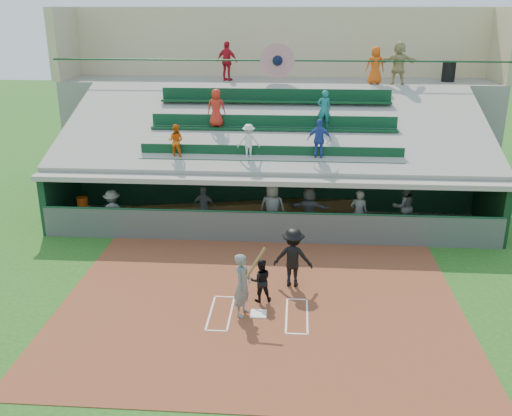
# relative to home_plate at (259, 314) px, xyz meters

# --- Properties ---
(ground) EXTENTS (100.00, 100.00, 0.00)m
(ground) POSITION_rel_home_plate_xyz_m (0.00, 0.00, -0.04)
(ground) COLOR #215618
(ground) RESTS_ON ground
(dirt_slab) EXTENTS (11.00, 9.00, 0.02)m
(dirt_slab) POSITION_rel_home_plate_xyz_m (0.00, 0.50, -0.03)
(dirt_slab) COLOR brown
(dirt_slab) RESTS_ON ground
(home_plate) EXTENTS (0.43, 0.43, 0.03)m
(home_plate) POSITION_rel_home_plate_xyz_m (0.00, 0.00, 0.00)
(home_plate) COLOR white
(home_plate) RESTS_ON dirt_slab
(batters_box_chalk) EXTENTS (2.65, 1.85, 0.01)m
(batters_box_chalk) POSITION_rel_home_plate_xyz_m (0.00, 0.00, -0.01)
(batters_box_chalk) COLOR white
(batters_box_chalk) RESTS_ON dirt_slab
(dugout_floor) EXTENTS (16.00, 3.50, 0.04)m
(dugout_floor) POSITION_rel_home_plate_xyz_m (0.00, 6.75, -0.02)
(dugout_floor) COLOR gray
(dugout_floor) RESTS_ON ground
(concourse_slab) EXTENTS (20.00, 3.00, 4.60)m
(concourse_slab) POSITION_rel_home_plate_xyz_m (0.00, 13.50, 2.26)
(concourse_slab) COLOR gray
(concourse_slab) RESTS_ON ground
(grandstand) EXTENTS (20.40, 10.40, 7.80)m
(grandstand) POSITION_rel_home_plate_xyz_m (-0.00, 10.51, 2.23)
(grandstand) COLOR #525853
(grandstand) RESTS_ON ground
(batter_at_plate) EXTENTS (0.92, 0.79, 1.95)m
(batter_at_plate) POSITION_rel_home_plate_xyz_m (-0.42, -0.02, 0.87)
(batter_at_plate) COLOR #5D605B
(batter_at_plate) RESTS_ON dirt_slab
(catcher) EXTENTS (0.69, 0.59, 1.24)m
(catcher) POSITION_rel_home_plate_xyz_m (0.00, 0.77, 0.61)
(catcher) COLOR black
(catcher) RESTS_ON dirt_slab
(home_umpire) EXTENTS (1.22, 0.80, 1.78)m
(home_umpire) POSITION_rel_home_plate_xyz_m (0.88, 1.78, 0.88)
(home_umpire) COLOR black
(home_umpire) RESTS_ON dirt_slab
(dugout_bench) EXTENTS (16.28, 4.05, 0.50)m
(dugout_bench) POSITION_rel_home_plate_xyz_m (0.27, 7.93, 0.25)
(dugout_bench) COLOR olive
(dugout_bench) RESTS_ON dugout_floor
(white_table) EXTENTS (0.88, 0.76, 0.64)m
(white_table) POSITION_rel_home_plate_xyz_m (-6.97, 6.17, 0.33)
(white_table) COLOR white
(white_table) RESTS_ON dugout_floor
(water_cooler) EXTENTS (0.40, 0.40, 0.40)m
(water_cooler) POSITION_rel_home_plate_xyz_m (-7.04, 6.23, 0.85)
(water_cooler) COLOR #CD450C
(water_cooler) RESTS_ON white_table
(dugout_player_a) EXTENTS (1.17, 0.88, 1.60)m
(dugout_player_a) POSITION_rel_home_plate_xyz_m (-5.64, 5.45, 0.81)
(dugout_player_a) COLOR #595C57
(dugout_player_a) RESTS_ON dugout_floor
(dugout_player_b) EXTENTS (0.97, 0.55, 1.55)m
(dugout_player_b) POSITION_rel_home_plate_xyz_m (-2.45, 6.28, 0.78)
(dugout_player_b) COLOR #565954
(dugout_player_b) RESTS_ON dugout_floor
(dugout_player_c) EXTENTS (0.99, 0.70, 1.91)m
(dugout_player_c) POSITION_rel_home_plate_xyz_m (0.10, 5.78, 0.96)
(dugout_player_c) COLOR #61645F
(dugout_player_c) RESTS_ON dugout_floor
(dugout_player_d) EXTENTS (1.59, 0.70, 1.66)m
(dugout_player_d) POSITION_rel_home_plate_xyz_m (1.42, 6.13, 0.84)
(dugout_player_d) COLOR #555853
(dugout_player_d) RESTS_ON dugout_floor
(dugout_player_e) EXTENTS (0.65, 0.45, 1.70)m
(dugout_player_e) POSITION_rel_home_plate_xyz_m (3.17, 5.82, 0.85)
(dugout_player_e) COLOR #60635E
(dugout_player_e) RESTS_ON dugout_floor
(dugout_player_f) EXTENTS (1.05, 0.93, 1.82)m
(dugout_player_f) POSITION_rel_home_plate_xyz_m (4.85, 6.48, 0.91)
(dugout_player_f) COLOR #5A5C57
(dugout_player_f) RESTS_ON dugout_floor
(trash_bin) EXTENTS (0.59, 0.59, 0.88)m
(trash_bin) POSITION_rel_home_plate_xyz_m (7.67, 13.39, 5.01)
(trash_bin) COLOR black
(trash_bin) RESTS_ON concourse_slab
(concourse_staff_a) EXTENTS (1.11, 0.80, 1.75)m
(concourse_staff_a) POSITION_rel_home_plate_xyz_m (-2.32, 12.97, 5.44)
(concourse_staff_a) COLOR red
(concourse_staff_a) RESTS_ON concourse_slab
(concourse_staff_b) EXTENTS (0.80, 0.53, 1.61)m
(concourse_staff_b) POSITION_rel_home_plate_xyz_m (4.23, 12.14, 5.37)
(concourse_staff_b) COLOR #DF4D0D
(concourse_staff_b) RESTS_ON concourse_slab
(concourse_staff_c) EXTENTS (1.72, 0.60, 1.84)m
(concourse_staff_c) POSITION_rel_home_plate_xyz_m (5.22, 12.19, 5.48)
(concourse_staff_c) COLOR tan
(concourse_staff_c) RESTS_ON concourse_slab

